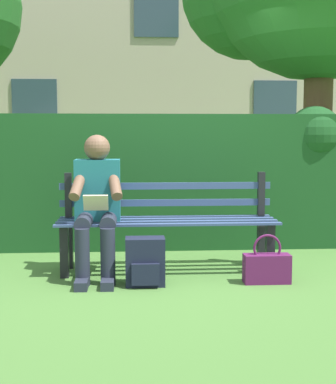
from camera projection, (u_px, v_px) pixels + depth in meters
The scene contains 7 objects.
ground at pixel (167, 271), 4.72m from camera, with size 60.00×60.00×0.00m, color #477533.
park_bench at pixel (167, 221), 4.74m from camera, with size 1.89×0.48×0.85m.
person_seated at pixel (97, 201), 4.52m from camera, with size 0.44×0.73×1.18m.
hedge_backdrop at pixel (146, 178), 5.77m from camera, with size 6.03×0.74×1.48m.
building_facade at pixel (154, 54), 12.45m from camera, with size 9.85×3.00×6.02m.
backpack at pixel (145, 262), 4.26m from camera, with size 0.31×0.25×0.38m.
handbag at pixel (267, 267), 4.34m from camera, with size 0.37×0.14×0.40m.
Camera 1 is at (0.29, 4.61, 1.19)m, focal length 50.74 mm.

